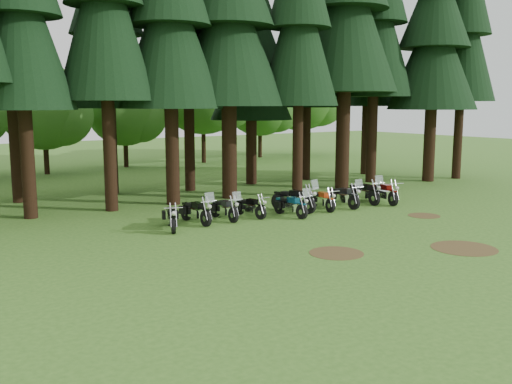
{
  "coord_description": "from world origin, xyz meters",
  "views": [
    {
      "loc": [
        -15.54,
        -15.41,
        4.85
      ],
      "look_at": [
        -1.35,
        5.0,
        1.0
      ],
      "focal_mm": 40.0,
      "sensor_mm": 36.0,
      "label": 1
    }
  ],
  "objects_px": {
    "motorcycle_4": "(291,206)",
    "motorcycle_8": "(364,193)",
    "motorcycle_1": "(196,212)",
    "motorcycle_9": "(384,193)",
    "motorcycle_2": "(224,209)",
    "motorcycle_7": "(342,197)",
    "motorcycle_0": "(171,218)",
    "motorcycle_3": "(250,208)",
    "motorcycle_5": "(293,200)",
    "motorcycle_6": "(321,201)"
  },
  "relations": [
    {
      "from": "motorcycle_4",
      "to": "motorcycle_8",
      "type": "distance_m",
      "value": 5.11
    },
    {
      "from": "motorcycle_1",
      "to": "motorcycle_9",
      "type": "distance_m",
      "value": 10.01
    },
    {
      "from": "motorcycle_2",
      "to": "motorcycle_7",
      "type": "xyz_separation_m",
      "value": [
        6.18,
        -0.65,
        0.04
      ]
    },
    {
      "from": "motorcycle_0",
      "to": "motorcycle_8",
      "type": "relative_size",
      "value": 0.86
    },
    {
      "from": "motorcycle_9",
      "to": "motorcycle_3",
      "type": "bearing_deg",
      "value": -172.0
    },
    {
      "from": "motorcycle_1",
      "to": "motorcycle_8",
      "type": "bearing_deg",
      "value": -5.41
    },
    {
      "from": "motorcycle_2",
      "to": "motorcycle_9",
      "type": "xyz_separation_m",
      "value": [
        8.61,
        -1.0,
        0.04
      ]
    },
    {
      "from": "motorcycle_8",
      "to": "motorcycle_5",
      "type": "bearing_deg",
      "value": -176.39
    },
    {
      "from": "motorcycle_8",
      "to": "motorcycle_0",
      "type": "bearing_deg",
      "value": -173.84
    },
    {
      "from": "motorcycle_0",
      "to": "motorcycle_4",
      "type": "bearing_deg",
      "value": 14.87
    },
    {
      "from": "motorcycle_7",
      "to": "motorcycle_8",
      "type": "xyz_separation_m",
      "value": [
        1.65,
        0.25,
        0.02
      ]
    },
    {
      "from": "motorcycle_2",
      "to": "motorcycle_8",
      "type": "xyz_separation_m",
      "value": [
        7.83,
        -0.4,
        0.06
      ]
    },
    {
      "from": "motorcycle_1",
      "to": "motorcycle_3",
      "type": "bearing_deg",
      "value": -5.84
    },
    {
      "from": "motorcycle_3",
      "to": "motorcycle_5",
      "type": "relative_size",
      "value": 0.79
    },
    {
      "from": "motorcycle_5",
      "to": "motorcycle_7",
      "type": "distance_m",
      "value": 2.66
    },
    {
      "from": "motorcycle_3",
      "to": "motorcycle_4",
      "type": "xyz_separation_m",
      "value": [
        1.53,
        -0.92,
        0.04
      ]
    },
    {
      "from": "motorcycle_6",
      "to": "motorcycle_8",
      "type": "bearing_deg",
      "value": 11.81
    },
    {
      "from": "motorcycle_3",
      "to": "motorcycle_4",
      "type": "distance_m",
      "value": 1.79
    },
    {
      "from": "motorcycle_3",
      "to": "motorcycle_4",
      "type": "height_order",
      "value": "motorcycle_4"
    },
    {
      "from": "motorcycle_1",
      "to": "motorcycle_8",
      "type": "relative_size",
      "value": 0.94
    },
    {
      "from": "motorcycle_0",
      "to": "motorcycle_3",
      "type": "height_order",
      "value": "motorcycle_0"
    },
    {
      "from": "motorcycle_4",
      "to": "motorcycle_7",
      "type": "height_order",
      "value": "motorcycle_7"
    },
    {
      "from": "motorcycle_0",
      "to": "motorcycle_2",
      "type": "distance_m",
      "value": 2.69
    },
    {
      "from": "motorcycle_3",
      "to": "motorcycle_5",
      "type": "height_order",
      "value": "motorcycle_5"
    },
    {
      "from": "motorcycle_1",
      "to": "motorcycle_7",
      "type": "xyz_separation_m",
      "value": [
        7.51,
        -0.69,
        0.01
      ]
    },
    {
      "from": "motorcycle_2",
      "to": "motorcycle_6",
      "type": "distance_m",
      "value": 4.95
    },
    {
      "from": "motorcycle_2",
      "to": "motorcycle_5",
      "type": "bearing_deg",
      "value": -3.06
    },
    {
      "from": "motorcycle_7",
      "to": "motorcycle_9",
      "type": "bearing_deg",
      "value": -6.99
    },
    {
      "from": "motorcycle_2",
      "to": "motorcycle_9",
      "type": "distance_m",
      "value": 8.67
    },
    {
      "from": "motorcycle_2",
      "to": "motorcycle_7",
      "type": "height_order",
      "value": "motorcycle_7"
    },
    {
      "from": "motorcycle_1",
      "to": "motorcycle_2",
      "type": "height_order",
      "value": "motorcycle_1"
    },
    {
      "from": "motorcycle_3",
      "to": "motorcycle_5",
      "type": "xyz_separation_m",
      "value": [
        2.33,
        -0.11,
        0.12
      ]
    },
    {
      "from": "motorcycle_1",
      "to": "motorcycle_9",
      "type": "relative_size",
      "value": 0.98
    },
    {
      "from": "motorcycle_2",
      "to": "motorcycle_9",
      "type": "relative_size",
      "value": 0.92
    },
    {
      "from": "motorcycle_3",
      "to": "motorcycle_5",
      "type": "distance_m",
      "value": 2.33
    },
    {
      "from": "motorcycle_3",
      "to": "motorcycle_6",
      "type": "distance_m",
      "value": 3.72
    },
    {
      "from": "motorcycle_7",
      "to": "motorcycle_6",
      "type": "bearing_deg",
      "value": 178.2
    },
    {
      "from": "motorcycle_4",
      "to": "motorcycle_7",
      "type": "bearing_deg",
      "value": 3.76
    },
    {
      "from": "motorcycle_3",
      "to": "motorcycle_4",
      "type": "relative_size",
      "value": 0.91
    },
    {
      "from": "motorcycle_0",
      "to": "motorcycle_6",
      "type": "distance_m",
      "value": 7.58
    },
    {
      "from": "motorcycle_0",
      "to": "motorcycle_5",
      "type": "bearing_deg",
      "value": 23.18
    },
    {
      "from": "motorcycle_0",
      "to": "motorcycle_9",
      "type": "height_order",
      "value": "motorcycle_9"
    },
    {
      "from": "motorcycle_2",
      "to": "motorcycle_3",
      "type": "bearing_deg",
      "value": -4.42
    },
    {
      "from": "motorcycle_3",
      "to": "motorcycle_4",
      "type": "bearing_deg",
      "value": -38.87
    },
    {
      "from": "motorcycle_0",
      "to": "motorcycle_1",
      "type": "xyz_separation_m",
      "value": [
        1.32,
        0.44,
        0.03
      ]
    },
    {
      "from": "motorcycle_8",
      "to": "motorcycle_2",
      "type": "bearing_deg",
      "value": -176.78
    },
    {
      "from": "motorcycle_6",
      "to": "motorcycle_1",
      "type": "bearing_deg",
      "value": -177.42
    },
    {
      "from": "motorcycle_5",
      "to": "motorcycle_9",
      "type": "distance_m",
      "value": 5.12
    },
    {
      "from": "motorcycle_2",
      "to": "motorcycle_4",
      "type": "xyz_separation_m",
      "value": [
        2.76,
        -1.03,
        0.01
      ]
    },
    {
      "from": "motorcycle_8",
      "to": "motorcycle_9",
      "type": "xyz_separation_m",
      "value": [
        0.78,
        -0.6,
        -0.02
      ]
    }
  ]
}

